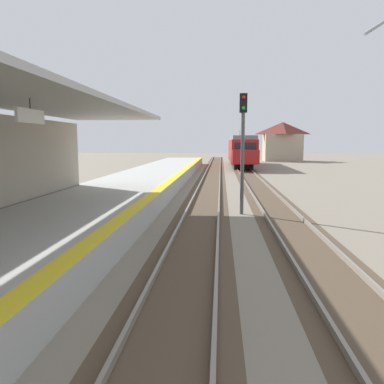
# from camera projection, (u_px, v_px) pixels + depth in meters

# --- Properties ---
(station_platform) EXTENTS (5.00, 80.00, 0.91)m
(station_platform) POSITION_uv_depth(u_px,v_px,m) (96.00, 207.00, 15.94)
(station_platform) COLOR #A8A8A3
(station_platform) RESTS_ON ground
(track_pair_nearest_platform) EXTENTS (2.34, 120.00, 0.16)m
(track_pair_nearest_platform) POSITION_uv_depth(u_px,v_px,m) (205.00, 203.00, 19.61)
(track_pair_nearest_platform) COLOR #4C3D2D
(track_pair_nearest_platform) RESTS_ON ground
(track_pair_middle) EXTENTS (2.34, 120.00, 0.16)m
(track_pair_middle) POSITION_uv_depth(u_px,v_px,m) (272.00, 204.00, 19.36)
(track_pair_middle) COLOR #4C3D2D
(track_pair_middle) RESTS_ON ground
(approaching_train) EXTENTS (2.93, 19.60, 4.76)m
(approaching_train) POSITION_uv_depth(u_px,v_px,m) (241.00, 150.00, 49.56)
(approaching_train) COLOR maroon
(approaching_train) RESTS_ON ground
(rail_signal_post) EXTENTS (0.32, 0.34, 5.20)m
(rail_signal_post) POSITION_uv_depth(u_px,v_px,m) (243.00, 141.00, 16.43)
(rail_signal_post) COLOR #4C4C4C
(rail_signal_post) RESTS_ON ground
(distant_trackside_house) EXTENTS (6.60, 5.28, 6.40)m
(distant_trackside_house) POSITION_uv_depth(u_px,v_px,m) (282.00, 141.00, 63.22)
(distant_trackside_house) COLOR tan
(distant_trackside_house) RESTS_ON ground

